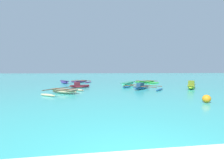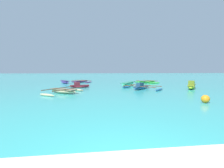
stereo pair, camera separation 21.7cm
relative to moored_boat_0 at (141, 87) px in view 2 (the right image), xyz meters
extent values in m
ellipsoid|color=#25679C|center=(0.04, 0.04, -0.07)|extent=(2.70, 2.66, 0.35)
cube|color=navy|center=(0.04, 0.04, 0.07)|extent=(2.50, 2.47, 0.08)
cube|color=navy|center=(-0.25, -0.24, 0.30)|extent=(0.97, 0.96, 0.38)
cylinder|color=brown|center=(0.57, 0.56, 0.13)|extent=(2.80, 2.85, 0.07)
cylinder|color=brown|center=(-0.48, -0.47, 0.13)|extent=(2.80, 2.85, 0.07)
ellipsoid|color=#25679C|center=(-1.33, 1.44, -0.14)|extent=(1.46, 1.43, 0.20)
ellipsoid|color=#25679C|center=(1.42, -1.36, -0.14)|extent=(1.46, 1.43, 0.20)
ellipsoid|color=#8F3A7F|center=(-7.37, 10.62, -0.08)|extent=(2.41, 3.00, 0.32)
cube|color=#5B2C53|center=(-7.37, 10.62, 0.05)|extent=(2.24, 2.77, 0.08)
cylinder|color=brown|center=(-6.94, 11.21, 0.11)|extent=(2.57, 1.89, 0.07)
cylinder|color=brown|center=(-7.80, 10.03, 0.11)|extent=(2.57, 1.89, 0.07)
ellipsoid|color=#8F3A7F|center=(-8.63, 11.54, -0.14)|extent=(1.25, 1.62, 0.20)
ellipsoid|color=#8F3A7F|center=(-6.10, 9.70, -0.14)|extent=(1.25, 1.62, 0.20)
ellipsoid|color=#3EE6A6|center=(-0.55, 4.06, 0.00)|extent=(2.87, 3.79, 0.47)
cube|color=#2F8B68|center=(-0.55, 4.06, 0.19)|extent=(2.67, 3.51, 0.08)
ellipsoid|color=#AAD127|center=(5.83, -0.12, -0.02)|extent=(2.50, 2.91, 0.43)
cube|color=olive|center=(5.83, -0.12, 0.16)|extent=(2.33, 2.70, 0.08)
cube|color=olive|center=(5.59, -0.43, 0.43)|extent=(1.02, 1.07, 0.48)
ellipsoid|color=#C8B786|center=(-7.90, -2.06, -0.04)|extent=(2.76, 2.25, 0.39)
cube|color=#7A7156|center=(-7.90, -2.06, 0.12)|extent=(2.56, 2.10, 0.08)
cylinder|color=brown|center=(-7.39, -2.42, 0.18)|extent=(2.07, 2.94, 0.07)
cylinder|color=brown|center=(-8.42, -1.70, 0.18)|extent=(2.07, 2.94, 0.07)
ellipsoid|color=#C8B786|center=(-6.90, -0.60, -0.14)|extent=(1.48, 1.11, 0.20)
ellipsoid|color=#C8B786|center=(-8.91, -3.51, -0.14)|extent=(1.48, 1.11, 0.20)
ellipsoid|color=#A51E31|center=(-6.90, 2.39, -0.08)|extent=(2.46, 0.97, 0.31)
cube|color=maroon|center=(-6.90, 2.39, 0.03)|extent=(2.27, 0.92, 0.08)
cube|color=maroon|center=(-7.20, 2.35, 0.25)|extent=(0.74, 0.64, 0.34)
ellipsoid|color=#503A92|center=(-9.79, 8.58, 0.00)|extent=(2.00, 2.75, 0.47)
cube|color=#382C5D|center=(-9.79, 8.58, 0.19)|extent=(1.86, 2.54, 0.08)
ellipsoid|color=#3CD340|center=(3.58, 8.31, -0.08)|extent=(3.69, 1.96, 0.32)
cube|color=#2E8130|center=(3.58, 8.31, 0.05)|extent=(3.41, 1.83, 0.08)
cylinder|color=brown|center=(4.36, 8.62, 0.11)|extent=(1.34, 3.24, 0.07)
cylinder|color=brown|center=(2.80, 8.00, 0.11)|extent=(1.34, 3.24, 0.07)
ellipsoid|color=#3CD340|center=(2.94, 9.92, -0.14)|extent=(2.38, 1.10, 0.20)
ellipsoid|color=#3CD340|center=(4.22, 6.70, -0.14)|extent=(2.38, 1.10, 0.20)
sphere|color=orange|center=(1.80, -7.29, 0.01)|extent=(0.50, 0.50, 0.50)
camera|label=1|loc=(-5.35, -15.78, 1.78)|focal=24.00mm
camera|label=2|loc=(-5.14, -15.81, 1.78)|focal=24.00mm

